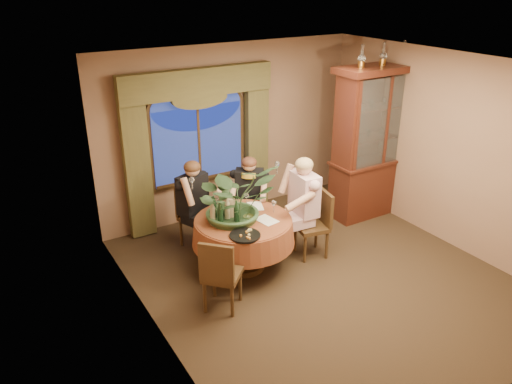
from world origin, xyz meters
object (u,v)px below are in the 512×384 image
china_cabinet (375,143)px  chair_front_left (222,273)px  chair_back (197,216)px  person_scarf (249,197)px  person_pink (304,206)px  wine_bottle_3 (213,213)px  oil_lamp_right (404,52)px  wine_bottle_2 (237,212)px  stoneware_vase (231,208)px  chair_back_right (250,209)px  wine_bottle_1 (214,207)px  wine_bottle_4 (220,214)px  person_back (193,206)px  olive_bowl (249,218)px  wine_bottle_0 (227,209)px  oil_lamp_center (383,54)px  oil_lamp_left (362,56)px  chair_right (311,225)px  centerpiece_plant (234,171)px

china_cabinet → chair_front_left: china_cabinet is taller
chair_back → person_scarf: bearing=151.4°
person_pink → wine_bottle_3: size_ratio=4.46×
oil_lamp_right → chair_front_left: 4.51m
wine_bottle_2 → stoneware_vase: bearing=84.8°
oil_lamp_right → chair_back_right: size_ratio=0.35×
wine_bottle_1 → oil_lamp_right: bearing=3.8°
wine_bottle_4 → china_cabinet: bearing=8.2°
person_back → wine_bottle_1: size_ratio=4.19×
person_back → person_pink: bearing=122.1°
olive_bowl → person_scarf: bearing=59.0°
wine_bottle_1 → wine_bottle_2: bearing=-55.5°
chair_back → wine_bottle_4: (-0.06, -0.89, 0.44)m
chair_back → olive_bowl: (0.35, -0.94, 0.29)m
stoneware_vase → chair_front_left: bearing=-125.0°
stoneware_vase → wine_bottle_3: size_ratio=0.85×
person_pink → wine_bottle_1: person_pink is taller
chair_back → wine_bottle_3: (-0.13, -0.83, 0.44)m
chair_back → wine_bottle_3: size_ratio=2.91×
wine_bottle_0 → wine_bottle_4: 0.17m
person_scarf → oil_lamp_center: bearing=-151.9°
person_pink → chair_back_right: bearing=33.5°
person_pink → person_back: person_pink is taller
wine_bottle_4 → wine_bottle_0: bearing=28.4°
wine_bottle_3 → person_back: bearing=84.9°
oil_lamp_left → wine_bottle_1: 3.14m
person_pink → wine_bottle_1: size_ratio=4.46×
chair_back → person_scarf: 0.85m
chair_right → person_scarf: size_ratio=0.73×
olive_bowl → wine_bottle_4: size_ratio=0.46×
wine_bottle_2 → wine_bottle_3: (-0.28, 0.13, 0.00)m
chair_front_left → person_scarf: 1.82m
oil_lamp_center → wine_bottle_4: size_ratio=1.03×
oil_lamp_right → centerpiece_plant: bearing=-173.8°
person_scarf → wine_bottle_1: (-0.85, -0.52, 0.26)m
chair_back → olive_bowl: chair_back is taller
centerpiece_plant → wine_bottle_2: bearing=-110.6°
wine_bottle_0 → china_cabinet: bearing=7.0°
chair_back_right → stoneware_vase: size_ratio=3.42×
oil_lamp_right → centerpiece_plant: oil_lamp_right is taller
oil_lamp_right → wine_bottle_1: oil_lamp_right is taller
chair_front_left → wine_bottle_0: 0.96m
china_cabinet → chair_back_right: size_ratio=2.58×
centerpiece_plant → wine_bottle_0: size_ratio=3.64×
chair_right → wine_bottle_3: size_ratio=2.91×
stoneware_vase → wine_bottle_1: size_ratio=0.85×
chair_right → chair_front_left: (-1.66, -0.44, 0.00)m
person_back → wine_bottle_2: bearing=81.0°
wine_bottle_0 → wine_bottle_1: 0.19m
stoneware_vase → olive_bowl: (0.18, -0.18, -0.12)m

